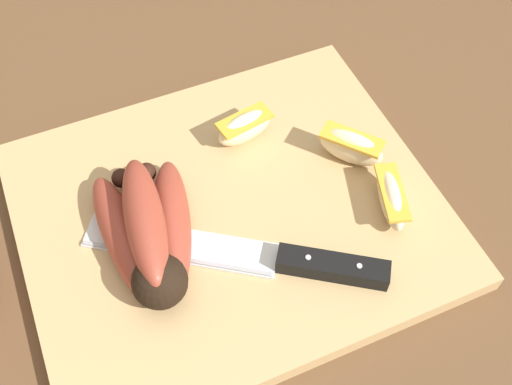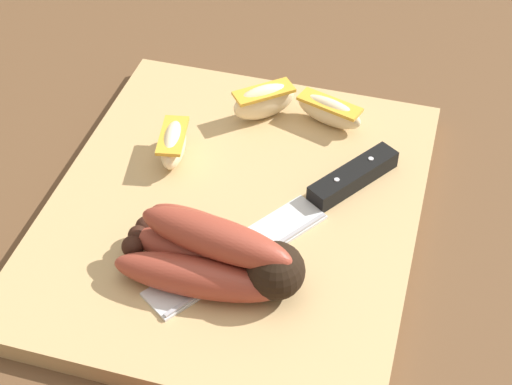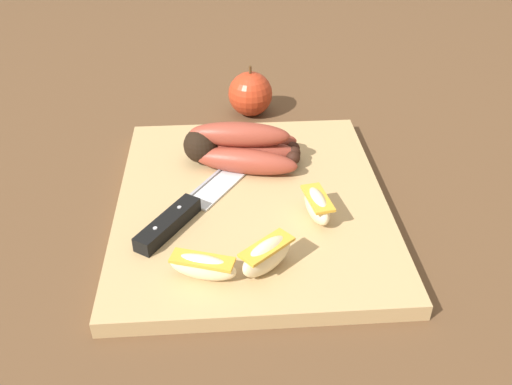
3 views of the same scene
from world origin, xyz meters
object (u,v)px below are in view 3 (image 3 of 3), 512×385
at_px(chefs_knife, 193,204).
at_px(apple_wedge_middle, 203,266).
at_px(apple_wedge_near, 267,255).
at_px(apple_wedge_far, 317,205).
at_px(whole_apple, 250,94).
at_px(banana_bunch, 240,148).

xyz_separation_m(chefs_knife, apple_wedge_middle, (-0.12, -0.01, 0.01)).
xyz_separation_m(apple_wedge_near, apple_wedge_middle, (-0.01, 0.07, -0.00)).
distance_m(apple_wedge_near, apple_wedge_far, 0.11).
height_order(chefs_knife, whole_apple, whole_apple).
distance_m(chefs_knife, apple_wedge_near, 0.14).
xyz_separation_m(banana_bunch, apple_wedge_middle, (-0.22, 0.05, -0.01)).
height_order(apple_wedge_far, whole_apple, whole_apple).
relative_size(chefs_knife, whole_apple, 2.94).
bearing_deg(apple_wedge_near, chefs_knife, 35.14).
bearing_deg(banana_bunch, whole_apple, -7.98).
bearing_deg(apple_wedge_near, apple_wedge_far, -37.86).
bearing_deg(apple_wedge_middle, apple_wedge_near, -83.68).
bearing_deg(chefs_knife, banana_bunch, -31.75).
relative_size(apple_wedge_near, apple_wedge_far, 1.01).
bearing_deg(whole_apple, banana_bunch, 172.02).
xyz_separation_m(apple_wedge_near, apple_wedge_far, (0.09, -0.07, -0.00)).
relative_size(banana_bunch, chefs_knife, 0.64).
relative_size(banana_bunch, apple_wedge_near, 2.42).
distance_m(apple_wedge_near, whole_apple, 0.40).
height_order(apple_wedge_middle, apple_wedge_far, apple_wedge_far).
bearing_deg(whole_apple, chefs_knife, 162.82).
relative_size(chefs_knife, apple_wedge_middle, 3.33).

